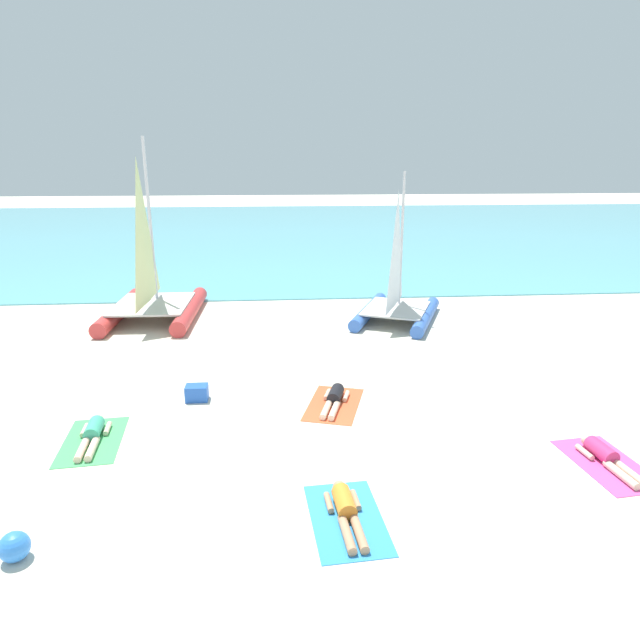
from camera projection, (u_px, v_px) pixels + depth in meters
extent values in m
plane|color=beige|center=(310.00, 316.00, 19.17)|extent=(120.00, 120.00, 0.00)
cube|color=#5BB2C1|center=(292.00, 231.00, 40.33)|extent=(120.00, 40.00, 0.05)
cylinder|color=blue|center=(368.00, 311.00, 18.92)|extent=(1.86, 3.62, 0.43)
cylinder|color=blue|center=(426.00, 316.00, 18.32)|extent=(1.86, 3.62, 0.43)
cube|color=silver|center=(396.00, 308.00, 18.39)|extent=(2.75, 2.98, 0.05)
cylinder|color=silver|center=(402.00, 240.00, 18.24)|extent=(0.09, 0.09, 4.46)
pyramid|color=white|center=(396.00, 249.00, 17.48)|extent=(0.82, 1.83, 3.75)
cylinder|color=#CC3838|center=(119.00, 311.00, 18.78)|extent=(0.61, 4.59, 0.52)
cylinder|color=#CC3838|center=(190.00, 310.00, 18.91)|extent=(0.61, 4.59, 0.52)
cube|color=silver|center=(153.00, 304.00, 18.55)|extent=(2.45, 2.97, 0.07)
cylinder|color=silver|center=(150.00, 221.00, 18.40)|extent=(0.11, 0.11, 5.45)
pyramid|color=#EAEA99|center=(142.00, 231.00, 17.41)|extent=(0.11, 2.40, 4.58)
cube|color=#4CB266|center=(93.00, 441.00, 10.77)|extent=(1.28, 2.00, 0.01)
cylinder|color=#3FB28C|center=(94.00, 429.00, 10.91)|extent=(0.36, 0.65, 0.30)
sphere|color=beige|center=(98.00, 419.00, 11.30)|extent=(0.22, 0.22, 0.22)
cylinder|color=beige|center=(82.00, 449.00, 10.31)|extent=(0.22, 0.79, 0.14)
cylinder|color=beige|center=(92.00, 449.00, 10.34)|extent=(0.22, 0.79, 0.14)
cylinder|color=beige|center=(85.00, 430.00, 11.05)|extent=(0.14, 0.46, 0.10)
cylinder|color=beige|center=(108.00, 428.00, 11.12)|extent=(0.14, 0.46, 0.10)
cube|color=#338CD8|center=(347.00, 519.00, 8.47)|extent=(1.25, 1.98, 0.01)
cylinder|color=orange|center=(344.00, 502.00, 8.61)|extent=(0.35, 0.64, 0.30)
sphere|color=tan|center=(339.00, 487.00, 9.00)|extent=(0.22, 0.22, 0.22)
cylinder|color=tan|center=(347.00, 534.00, 8.01)|extent=(0.20, 0.79, 0.14)
cylinder|color=tan|center=(359.00, 533.00, 8.03)|extent=(0.20, 0.79, 0.14)
cylinder|color=tan|center=(329.00, 503.00, 8.75)|extent=(0.14, 0.46, 0.10)
cylinder|color=tan|center=(356.00, 500.00, 8.82)|extent=(0.14, 0.46, 0.10)
cube|color=#EA5933|center=(334.00, 404.00, 12.34)|extent=(1.59, 2.13, 0.01)
cylinder|color=black|center=(336.00, 394.00, 12.49)|extent=(0.46, 0.68, 0.30)
sphere|color=beige|center=(339.00, 387.00, 12.87)|extent=(0.22, 0.22, 0.22)
cylinder|color=beige|center=(326.00, 410.00, 11.92)|extent=(0.35, 0.79, 0.14)
cylinder|color=beige|center=(334.00, 410.00, 11.88)|extent=(0.35, 0.79, 0.14)
cylinder|color=beige|center=(327.00, 394.00, 12.70)|extent=(0.22, 0.46, 0.10)
cylinder|color=beige|center=(346.00, 396.00, 12.61)|extent=(0.22, 0.46, 0.10)
cube|color=#D84C99|center=(607.00, 464.00, 9.96)|extent=(1.30, 2.01, 0.01)
cylinder|color=#D83372|center=(601.00, 451.00, 10.10)|extent=(0.37, 0.65, 0.30)
sphere|color=beige|center=(587.00, 440.00, 10.49)|extent=(0.22, 0.22, 0.22)
cylinder|color=beige|center=(621.00, 475.00, 9.50)|extent=(0.22, 0.79, 0.14)
cylinder|color=beige|center=(630.00, 473.00, 9.53)|extent=(0.22, 0.79, 0.14)
cylinder|color=beige|center=(585.00, 452.00, 10.24)|extent=(0.15, 0.46, 0.10)
cylinder|color=beige|center=(606.00, 450.00, 10.31)|extent=(0.15, 0.46, 0.10)
sphere|color=#337FE5|center=(14.00, 547.00, 7.56)|extent=(0.42, 0.42, 0.42)
cube|color=blue|center=(197.00, 393.00, 12.52)|extent=(0.50, 0.36, 0.36)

